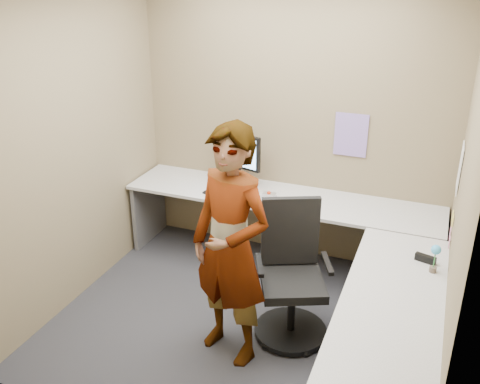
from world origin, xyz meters
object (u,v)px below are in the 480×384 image
at_px(desk, 309,247).
at_px(monitor, 237,153).
at_px(office_chair, 291,283).
at_px(person, 231,247).

relative_size(desk, monitor, 5.98).
relative_size(desk, office_chair, 2.75).
relative_size(desk, person, 1.65).
bearing_deg(desk, office_chair, -96.97).
bearing_deg(desk, monitor, 144.16).
height_order(desk, person, person).
height_order(office_chair, person, person).
distance_m(desk, monitor, 1.21).
relative_size(monitor, person, 0.28).
height_order(desk, monitor, monitor).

